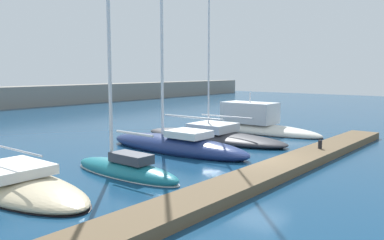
% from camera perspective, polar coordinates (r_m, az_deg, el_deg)
% --- Properties ---
extents(ground_plane, '(120.00, 120.00, 0.00)m').
position_cam_1_polar(ground_plane, '(19.08, 9.29, -6.51)').
color(ground_plane, navy).
extents(dock_pier, '(23.79, 1.74, 0.40)m').
position_cam_1_polar(dock_pier, '(18.44, 12.81, -6.42)').
color(dock_pier, brown).
rests_on(dock_pier, ground_plane).
extents(sailboat_sand_nearest, '(3.18, 10.28, 21.86)m').
position_cam_1_polar(sailboat_sand_nearest, '(17.31, -25.05, -7.67)').
color(sailboat_sand_nearest, beige).
rests_on(sailboat_sand_nearest, ground_plane).
extents(sailboat_teal_second, '(1.66, 6.09, 11.24)m').
position_cam_1_polar(sailboat_teal_second, '(17.59, -9.37, -6.52)').
color(sailboat_teal_second, '#19707F').
rests_on(sailboat_teal_second, ground_plane).
extents(sailboat_navy_third, '(2.56, 9.42, 16.63)m').
position_cam_1_polar(sailboat_navy_third, '(22.32, -2.26, -3.32)').
color(sailboat_navy_third, navy).
rests_on(sailboat_navy_third, ground_plane).
extents(sailboat_charcoal_fourth, '(3.52, 10.49, 18.53)m').
position_cam_1_polar(sailboat_charcoal_fourth, '(25.97, 2.87, -2.14)').
color(sailboat_charcoal_fourth, '#2D2D33').
rests_on(sailboat_charcoal_fourth, ground_plane).
extents(motorboat_ivory_fifth, '(2.67, 10.09, 3.25)m').
position_cam_1_polar(motorboat_ivory_fifth, '(29.79, 8.65, -0.67)').
color(motorboat_ivory_fifth, silver).
rests_on(motorboat_ivory_fifth, ground_plane).
extents(dock_bollard, '(0.20, 0.20, 0.44)m').
position_cam_1_polar(dock_bollard, '(22.02, 17.59, -3.29)').
color(dock_bollard, black).
rests_on(dock_bollard, dock_pier).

